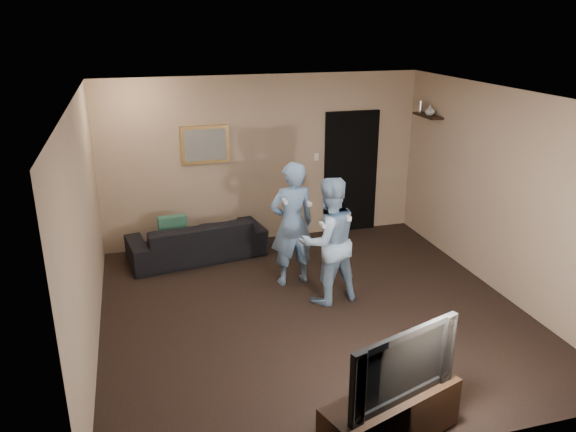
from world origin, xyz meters
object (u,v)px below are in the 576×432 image
object	(u,v)px
tv_console	(391,416)
wii_player_right	(328,241)
wii_player_left	(292,224)
sofa	(197,239)
television	(395,361)

from	to	relation	value
tv_console	wii_player_right	xyz separation A→B (m)	(0.33, 2.53, 0.56)
tv_console	wii_player_right	bearing A→B (deg)	63.75
tv_console	wii_player_left	bearing A→B (deg)	70.50
sofa	tv_console	world-z (taller)	sofa
television	sofa	bearing A→B (deg)	85.40
sofa	tv_console	bearing A→B (deg)	95.23
wii_player_right	television	bearing A→B (deg)	-97.51
television	wii_player_left	distance (m)	3.13
sofa	tv_console	xyz separation A→B (m)	(1.08, -4.30, -0.04)
wii_player_left	wii_player_right	xyz separation A→B (m)	(0.29, -0.60, -0.03)
sofa	wii_player_left	world-z (taller)	wii_player_left
sofa	wii_player_left	xyz separation A→B (m)	(1.13, -1.17, 0.55)
sofa	wii_player_right	size ratio (longest dim) A/B	1.23
sofa	television	distance (m)	4.47
sofa	television	size ratio (longest dim) A/B	1.79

